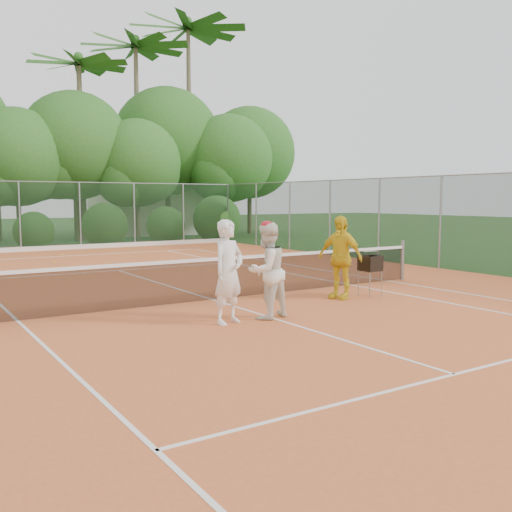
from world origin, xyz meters
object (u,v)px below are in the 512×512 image
at_px(player_white, 229,272).
at_px(ball_hopper, 370,264).
at_px(player_center_grp, 267,270).
at_px(player_yellow, 340,257).

distance_m(player_white, ball_hopper, 4.26).
height_order(player_white, player_center_grp, player_white).
xyz_separation_m(player_white, player_center_grp, (0.82, -0.01, -0.03)).
height_order(player_white, player_yellow, player_white).
bearing_deg(player_center_grp, player_yellow, 19.16).
bearing_deg(player_white, player_yellow, -3.29).
distance_m(player_center_grp, player_yellow, 2.75).
height_order(player_white, ball_hopper, player_white).
distance_m(player_white, player_yellow, 3.54).
distance_m(player_white, player_center_grp, 0.82).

